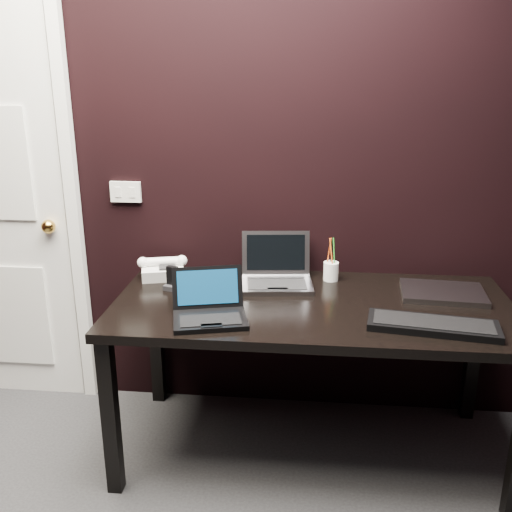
# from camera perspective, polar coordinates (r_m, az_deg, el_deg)

# --- Properties ---
(wall_back) EXTENTS (4.00, 0.00, 4.00)m
(wall_back) POSITION_cam_1_polar(r_m,az_deg,el_deg) (2.71, -0.35, 9.96)
(wall_back) COLOR black
(wall_back) RESTS_ON ground
(wall_switch) EXTENTS (0.15, 0.02, 0.10)m
(wall_switch) POSITION_cam_1_polar(r_m,az_deg,el_deg) (2.86, -12.91, 6.27)
(wall_switch) COLOR silver
(wall_switch) RESTS_ON wall_back
(desk) EXTENTS (1.70, 0.80, 0.74)m
(desk) POSITION_cam_1_polar(r_m,az_deg,el_deg) (2.49, 5.63, -6.27)
(desk) COLOR black
(desk) RESTS_ON ground
(netbook) EXTENTS (0.34, 0.32, 0.18)m
(netbook) POSITION_cam_1_polar(r_m,az_deg,el_deg) (2.28, -4.68, -5.41)
(netbook) COLOR black
(netbook) RESTS_ON desk
(silver_laptop) EXTENTS (0.35, 0.32, 0.22)m
(silver_laptop) POSITION_cam_1_polar(r_m,az_deg,el_deg) (2.63, 2.07, -1.97)
(silver_laptop) COLOR gray
(silver_laptop) RESTS_ON desk
(ext_keyboard) EXTENTS (0.51, 0.24, 0.03)m
(ext_keyboard) POSITION_cam_1_polar(r_m,az_deg,el_deg) (2.30, 17.27, -6.63)
(ext_keyboard) COLOR black
(ext_keyboard) RESTS_ON desk
(closed_laptop) EXTENTS (0.37, 0.28, 0.02)m
(closed_laptop) POSITION_cam_1_polar(r_m,az_deg,el_deg) (2.64, 18.18, -3.50)
(closed_laptop) COLOR #9C9CA1
(closed_laptop) RESTS_ON desk
(desk_phone) EXTENTS (0.24, 0.22, 0.12)m
(desk_phone) POSITION_cam_1_polar(r_m,az_deg,el_deg) (2.75, -9.31, -1.25)
(desk_phone) COLOR silver
(desk_phone) RESTS_ON desk
(mobile_phone) EXTENTS (0.07, 0.07, 0.11)m
(mobile_phone) POSITION_cam_1_polar(r_m,az_deg,el_deg) (2.60, -8.39, -2.47)
(mobile_phone) COLOR black
(mobile_phone) RESTS_ON desk
(pen_cup) EXTENTS (0.09, 0.09, 0.21)m
(pen_cup) POSITION_cam_1_polar(r_m,az_deg,el_deg) (2.70, 7.51, -1.43)
(pen_cup) COLOR white
(pen_cup) RESTS_ON desk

